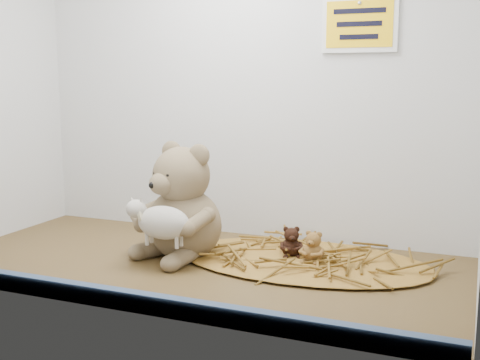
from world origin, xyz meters
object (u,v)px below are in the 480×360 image
at_px(toy_lamb, 164,223).
at_px(mini_teddy_tan, 313,245).
at_px(main_teddy, 184,200).
at_px(mini_teddy_brown, 291,240).

height_order(toy_lamb, mini_teddy_tan, toy_lamb).
relative_size(toy_lamb, mini_teddy_tan, 2.26).
bearing_deg(main_teddy, mini_teddy_brown, 38.49).
bearing_deg(toy_lamb, mini_teddy_brown, 34.68).
bearing_deg(toy_lamb, main_teddy, 90.00).
relative_size(main_teddy, mini_teddy_tan, 3.82).
relative_size(main_teddy, mini_teddy_brown, 3.86).
bearing_deg(mini_teddy_tan, mini_teddy_brown, 165.31).
bearing_deg(main_teddy, mini_teddy_tan, 31.07).
bearing_deg(toy_lamb, mini_teddy_tan, 25.48).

